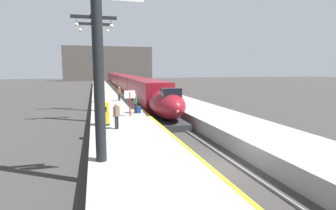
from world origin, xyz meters
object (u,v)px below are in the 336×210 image
Objects in this scene: passenger_near_edge at (135,102)px; passenger_far_waiting at (116,114)px; departure_info_board at (130,98)px; station_column_mid at (95,53)px; rolling_suitcase at (139,110)px; station_column_near at (99,32)px; highspeed_train_main at (125,83)px; ticket_machine_yellow at (103,115)px; passenger_mid_platform at (119,93)px; station_column_far at (95,55)px.

passenger_near_edge is 6.24m from passenger_far_waiting.
departure_info_board is (-0.64, -1.40, 0.52)m from passenger_near_edge.
station_column_mid is 8.84× the size of rolling_suitcase.
highspeed_train_main is at bearing 82.57° from station_column_near.
passenger_far_waiting is 1.06× the size of ticket_machine_yellow.
station_column_near reaches higher than passenger_near_edge.
highspeed_train_main is 23.44m from passenger_mid_platform.
station_column_far is at bearing 111.23° from rolling_suitcase.
passenger_near_edge is (3.22, -8.98, -4.50)m from station_column_far.
station_column_near reaches higher than departure_info_board.
rolling_suitcase is (0.29, -0.04, -0.69)m from passenger_near_edge.
ticket_machine_yellow is (-3.15, -4.42, 0.44)m from rolling_suitcase.
passenger_mid_platform is 1.00× the size of passenger_far_waiting.
passenger_mid_platform and passenger_far_waiting have the same top height.
station_column_far reaches higher than station_column_near.
station_column_far is (-0.06, 20.81, 0.16)m from station_column_near.
rolling_suitcase is 2.03m from departure_info_board.
passenger_far_waiting is (-4.77, -38.83, 0.07)m from highspeed_train_main.
passenger_near_edge is at bearing 171.29° from rolling_suitcase.
passenger_near_edge is 0.74m from rolling_suitcase.
passenger_near_edge is 0.80× the size of departure_info_board.
ticket_machine_yellow is at bearing -126.01° from departure_info_board.
passenger_near_edge is 1.00× the size of passenger_far_waiting.
ticket_machine_yellow is at bearing -98.44° from highspeed_train_main.
station_column_far is 10.98m from rolling_suitcase.
departure_info_board is at bearing -124.41° from rolling_suitcase.
station_column_near is at bearing -104.94° from passenger_near_edge.
departure_info_board is at bearing -95.53° from highspeed_train_main.
station_column_near is 5.12× the size of passenger_far_waiting.
highspeed_train_main reaches higher than departure_info_board.
rolling_suitcase is at bearing -33.79° from station_column_mid.
passenger_far_waiting is (1.13, -14.85, -4.50)m from station_column_far.
station_column_mid reaches higher than passenger_far_waiting.
station_column_near reaches higher than passenger_far_waiting.
highspeed_train_main is 37.82m from ticket_machine_yellow.
passenger_mid_platform is at bearing 80.63° from ticket_machine_yellow.
station_column_far is (-5.90, -23.98, 4.57)m from highspeed_train_main.
station_column_mid is at bearing 146.21° from rolling_suitcase.
station_column_near is 0.95× the size of station_column_far.
passenger_mid_platform is at bearing 15.83° from station_column_far.
station_column_near is 11.40m from departure_info_board.
highspeed_train_main is at bearing 84.47° from departure_info_board.
station_column_mid is 5.14× the size of passenger_far_waiting.
station_column_mid reaches higher than departure_info_board.
rolling_suitcase is 5.44m from ticket_machine_yellow.
rolling_suitcase is at bearing -85.26° from passenger_mid_platform.
station_column_mid is 6.68m from station_column_far.
station_column_far is 5.70× the size of ticket_machine_yellow.
passenger_far_waiting is 1.72× the size of rolling_suitcase.
station_column_far reaches higher than ticket_machine_yellow.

